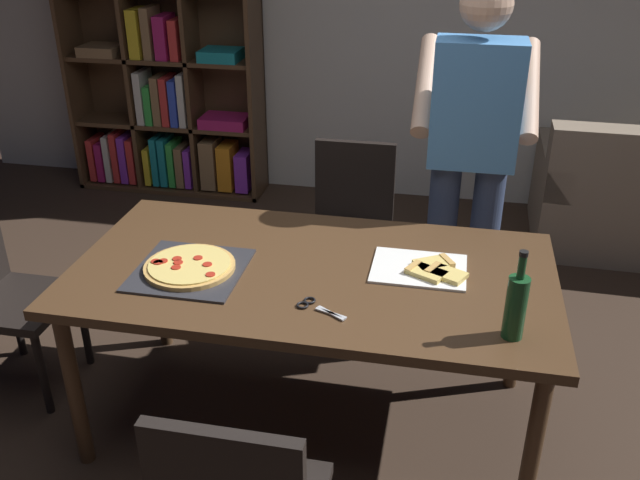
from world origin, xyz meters
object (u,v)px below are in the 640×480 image
object	(u,v)px
chair_far_side	(351,219)
wine_bottle	(516,305)
pepperoni_pizza_on_tray	(190,268)
person_serving_pizza	(471,152)
kitchen_scissors	(315,306)
dining_table	(312,284)
bookshelf	(166,72)

from	to	relation	value
chair_far_side	wine_bottle	xyz separation A→B (m)	(0.73, -1.28, 0.36)
pepperoni_pizza_on_tray	wine_bottle	size ratio (longest dim) A/B	1.29
person_serving_pizza	wine_bottle	size ratio (longest dim) A/B	5.54
chair_far_side	pepperoni_pizza_on_tray	size ratio (longest dim) A/B	2.20
kitchen_scissors	dining_table	bearing A→B (deg)	103.74
wine_bottle	kitchen_scissors	distance (m)	0.68
chair_far_side	person_serving_pizza	size ratio (longest dim) A/B	0.51
dining_table	bookshelf	world-z (taller)	bookshelf
person_serving_pizza	kitchen_scissors	xyz separation A→B (m)	(-0.51, -1.02, -0.24)
dining_table	kitchen_scissors	size ratio (longest dim) A/B	9.48
chair_far_side	pepperoni_pizza_on_tray	distance (m)	1.20
dining_table	bookshelf	size ratio (longest dim) A/B	0.95
wine_bottle	dining_table	bearing A→B (deg)	157.12
pepperoni_pizza_on_tray	wine_bottle	xyz separation A→B (m)	(1.19, -0.20, 0.10)
bookshelf	wine_bottle	distance (m)	3.54
dining_table	pepperoni_pizza_on_tray	size ratio (longest dim) A/B	4.54
pepperoni_pizza_on_tray	bookshelf	bearing A→B (deg)	114.24
kitchen_scissors	person_serving_pizza	bearing A→B (deg)	63.70
dining_table	chair_far_side	size ratio (longest dim) A/B	2.06
chair_far_side	wine_bottle	world-z (taller)	wine_bottle
pepperoni_pizza_on_tray	wine_bottle	distance (m)	1.21
dining_table	wine_bottle	distance (m)	0.82
bookshelf	person_serving_pizza	size ratio (longest dim) A/B	1.11
chair_far_side	bookshelf	size ratio (longest dim) A/B	0.46
bookshelf	person_serving_pizza	bearing A→B (deg)	-37.04
pepperoni_pizza_on_tray	dining_table	bearing A→B (deg)	13.45
person_serving_pizza	dining_table	bearing A→B (deg)	-127.16
chair_far_side	bookshelf	xyz separation A→B (m)	(-1.58, 1.40, 0.37)
chair_far_side	kitchen_scissors	size ratio (longest dim) A/B	4.61
dining_table	chair_far_side	distance (m)	0.99
dining_table	pepperoni_pizza_on_tray	distance (m)	0.48
wine_bottle	chair_far_side	bearing A→B (deg)	119.71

